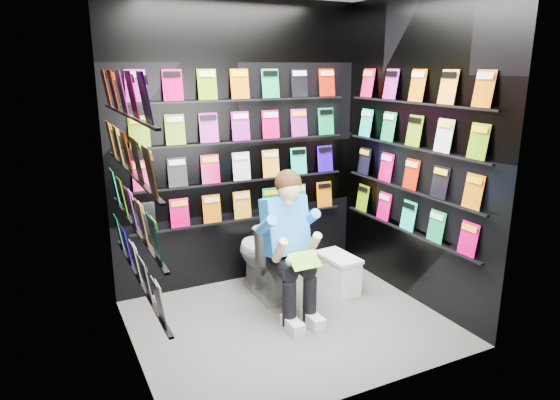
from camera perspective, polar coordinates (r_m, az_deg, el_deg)
name	(u,v)px	position (r m, az deg, el deg)	size (l,w,h in m)	color
floor	(289,323)	(4.17, 1.06, -13.84)	(2.40, 2.40, 0.00)	#5F605D
wall_back	(240,146)	(4.61, -4.62, 6.12)	(2.40, 0.04, 2.60)	black
wall_front	(371,195)	(2.89, 10.34, 0.52)	(2.40, 0.04, 2.60)	black
wall_left	(124,181)	(3.35, -17.41, 2.06)	(0.04, 2.00, 2.60)	black
wall_right	(416,153)	(4.39, 15.24, 5.19)	(0.04, 2.00, 2.60)	black
comics_back	(241,146)	(4.58, -4.48, 6.13)	(2.10, 0.06, 1.37)	#CC0E54
comics_left	(129,180)	(3.35, -16.91, 2.20)	(0.06, 1.70, 1.37)	#CC0E54
comics_right	(413,153)	(4.37, 14.95, 5.23)	(0.06, 1.70, 1.37)	#CC0E54
toilet	(265,255)	(4.52, -1.73, -6.29)	(0.42, 0.75, 0.73)	white
longbox	(338,275)	(4.67, 6.64, -8.46)	(0.23, 0.42, 0.31)	silver
longbox_lid	(338,257)	(4.61, 6.70, -6.50)	(0.25, 0.44, 0.03)	silver
reader	(284,227)	(4.07, 0.46, -3.10)	(0.48, 0.70, 1.30)	blue
held_comic	(305,260)	(3.84, 2.83, -6.89)	(0.24, 0.01, 0.16)	#1B9343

